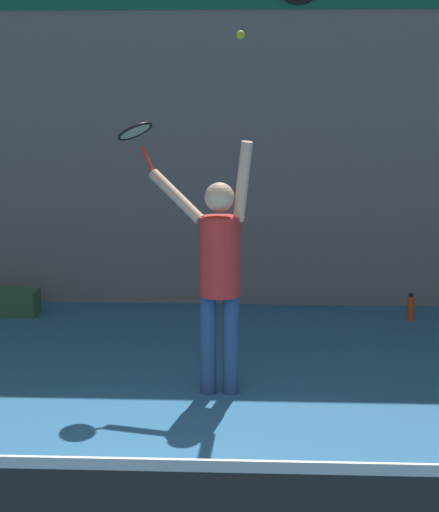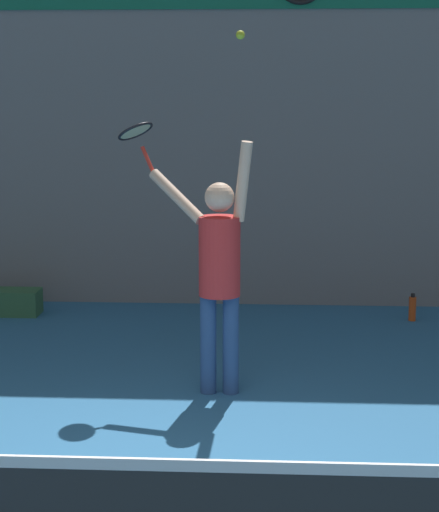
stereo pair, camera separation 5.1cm
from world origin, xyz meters
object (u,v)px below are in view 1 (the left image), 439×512
(tennis_player, at_px, (219,265))
(water_bottle, at_px, (411,308))
(tennis_ball, at_px, (240,35))
(equipment_bag, at_px, (2,302))
(tennis_racket, at_px, (136,134))

(tennis_player, relative_size, water_bottle, 6.94)
(tennis_player, height_order, water_bottle, tennis_player)
(tennis_ball, bearing_deg, water_bottle, 55.49)
(tennis_ball, height_order, water_bottle, tennis_ball)
(tennis_player, distance_m, equipment_bag, 3.60)
(tennis_racket, distance_m, equipment_bag, 3.31)
(tennis_player, xyz_separation_m, tennis_racket, (-0.69, 0.42, 1.00))
(tennis_racket, relative_size, equipment_bag, 0.55)
(equipment_bag, bearing_deg, tennis_racket, -48.94)
(tennis_ball, distance_m, equipment_bag, 4.54)
(water_bottle, bearing_deg, tennis_ball, -124.51)
(water_bottle, bearing_deg, equipment_bag, 179.58)
(tennis_racket, xyz_separation_m, equipment_bag, (-1.77, 2.04, -1.91))
(tennis_player, xyz_separation_m, water_bottle, (1.90, 2.42, -0.91))
(tennis_player, bearing_deg, water_bottle, 51.86)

